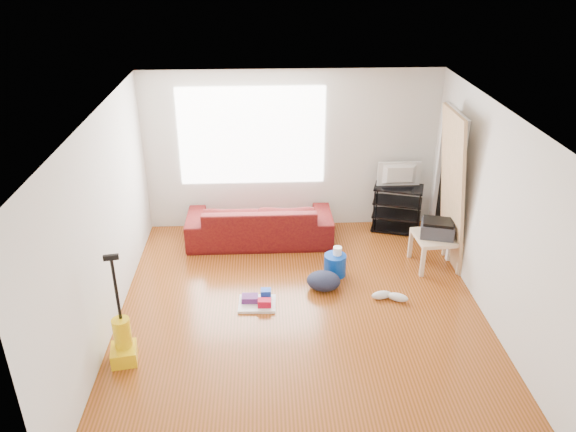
{
  "coord_description": "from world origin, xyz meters",
  "views": [
    {
      "loc": [
        -0.44,
        -5.65,
        4.15
      ],
      "look_at": [
        -0.14,
        0.6,
        1.07
      ],
      "focal_mm": 35.0,
      "sensor_mm": 36.0,
      "label": 1
    }
  ],
  "objects_px": {
    "tv_stand": "(397,208)",
    "backpack": "(323,289)",
    "sofa": "(260,240)",
    "cleaning_tray": "(258,301)",
    "bucket": "(335,274)",
    "vacuum": "(123,341)",
    "side_table": "(436,240)"
  },
  "relations": [
    {
      "from": "tv_stand",
      "to": "sofa",
      "type": "bearing_deg",
      "value": -155.36
    },
    {
      "from": "sofa",
      "to": "side_table",
      "type": "xyz_separation_m",
      "value": [
        2.46,
        -0.84,
        0.4
      ]
    },
    {
      "from": "sofa",
      "to": "vacuum",
      "type": "bearing_deg",
      "value": 60.68
    },
    {
      "from": "vacuum",
      "to": "backpack",
      "type": "bearing_deg",
      "value": 19.0
    },
    {
      "from": "bucket",
      "to": "sofa",
      "type": "bearing_deg",
      "value": 134.96
    },
    {
      "from": "sofa",
      "to": "cleaning_tray",
      "type": "bearing_deg",
      "value": 89.04
    },
    {
      "from": "sofa",
      "to": "side_table",
      "type": "height_order",
      "value": "side_table"
    },
    {
      "from": "sofa",
      "to": "backpack",
      "type": "xyz_separation_m",
      "value": [
        0.83,
        -1.38,
        0.0
      ]
    },
    {
      "from": "side_table",
      "to": "cleaning_tray",
      "type": "bearing_deg",
      "value": -161.07
    },
    {
      "from": "tv_stand",
      "to": "bucket",
      "type": "bearing_deg",
      "value": -113.53
    },
    {
      "from": "bucket",
      "to": "cleaning_tray",
      "type": "relative_size",
      "value": 0.63
    },
    {
      "from": "side_table",
      "to": "bucket",
      "type": "xyz_separation_m",
      "value": [
        -1.43,
        -0.19,
        -0.4
      ]
    },
    {
      "from": "bucket",
      "to": "side_table",
      "type": "bearing_deg",
      "value": 7.38
    },
    {
      "from": "tv_stand",
      "to": "backpack",
      "type": "distance_m",
      "value": 2.15
    },
    {
      "from": "sofa",
      "to": "bucket",
      "type": "height_order",
      "value": "sofa"
    },
    {
      "from": "bucket",
      "to": "cleaning_tray",
      "type": "xyz_separation_m",
      "value": [
        -1.06,
        -0.67,
        0.05
      ]
    },
    {
      "from": "tv_stand",
      "to": "side_table",
      "type": "xyz_separation_m",
      "value": [
        0.3,
        -1.11,
        0.02
      ]
    },
    {
      "from": "bucket",
      "to": "cleaning_tray",
      "type": "height_order",
      "value": "cleaning_tray"
    },
    {
      "from": "vacuum",
      "to": "cleaning_tray",
      "type": "bearing_deg",
      "value": 23.47
    },
    {
      "from": "cleaning_tray",
      "to": "bucket",
      "type": "bearing_deg",
      "value": 32.31
    },
    {
      "from": "sofa",
      "to": "bucket",
      "type": "relative_size",
      "value": 7.19
    },
    {
      "from": "side_table",
      "to": "backpack",
      "type": "height_order",
      "value": "side_table"
    },
    {
      "from": "bucket",
      "to": "vacuum",
      "type": "distance_m",
      "value": 3.01
    },
    {
      "from": "bucket",
      "to": "vacuum",
      "type": "relative_size",
      "value": 0.23
    },
    {
      "from": "backpack",
      "to": "vacuum",
      "type": "xyz_separation_m",
      "value": [
        -2.33,
        -1.28,
        0.24
      ]
    },
    {
      "from": "sofa",
      "to": "cleaning_tray",
      "type": "height_order",
      "value": "sofa"
    },
    {
      "from": "tv_stand",
      "to": "side_table",
      "type": "height_order",
      "value": "tv_stand"
    },
    {
      "from": "cleaning_tray",
      "to": "backpack",
      "type": "relative_size",
      "value": 1.07
    },
    {
      "from": "sofa",
      "to": "tv_stand",
      "type": "bearing_deg",
      "value": -172.87
    },
    {
      "from": "cleaning_tray",
      "to": "vacuum",
      "type": "xyz_separation_m",
      "value": [
        -1.46,
        -0.96,
        0.19
      ]
    },
    {
      "from": "sofa",
      "to": "cleaning_tray",
      "type": "distance_m",
      "value": 1.7
    },
    {
      "from": "side_table",
      "to": "vacuum",
      "type": "relative_size",
      "value": 0.48
    }
  ]
}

